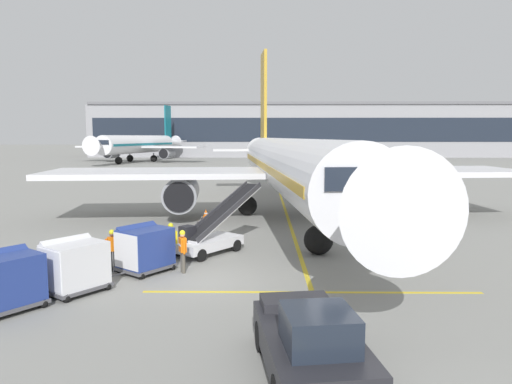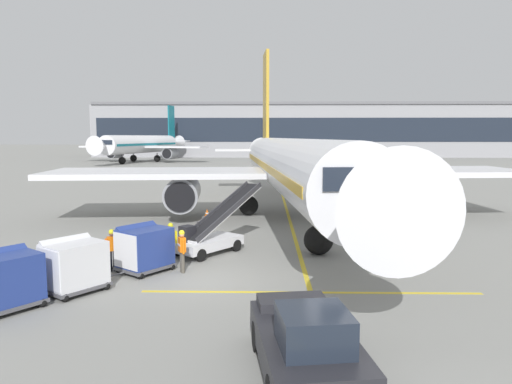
# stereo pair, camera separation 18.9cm
# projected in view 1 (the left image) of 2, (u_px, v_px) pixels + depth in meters

# --- Properties ---
(ground_plane) EXTENTS (600.00, 600.00, 0.00)m
(ground_plane) POSITION_uv_depth(u_px,v_px,m) (204.00, 281.00, 17.89)
(ground_plane) COLOR gray
(parked_airplane) EXTENTS (32.13, 41.16, 13.85)m
(parked_airplane) POSITION_uv_depth(u_px,v_px,m) (287.00, 166.00, 31.71)
(parked_airplane) COLOR white
(parked_airplane) RESTS_ON ground
(belt_loader) EXTENTS (4.19, 4.92, 3.14)m
(belt_loader) POSITION_uv_depth(u_px,v_px,m) (211.00, 234.00, 22.14)
(belt_loader) COLOR silver
(belt_loader) RESTS_ON ground
(baggage_cart_lead) EXTENTS (2.48, 2.66, 1.91)m
(baggage_cart_lead) POSITION_uv_depth(u_px,v_px,m) (144.00, 247.00, 19.00)
(baggage_cart_lead) COLOR #515156
(baggage_cart_lead) RESTS_ON ground
(baggage_cart_second) EXTENTS (2.48, 2.66, 1.91)m
(baggage_cart_second) POSITION_uv_depth(u_px,v_px,m) (74.00, 264.00, 16.48)
(baggage_cart_second) COLOR #515156
(baggage_cart_second) RESTS_ON ground
(baggage_cart_third) EXTENTS (2.48, 2.66, 1.91)m
(baggage_cart_third) POSITION_uv_depth(u_px,v_px,m) (5.00, 279.00, 14.76)
(baggage_cart_third) COLOR #515156
(baggage_cart_third) RESTS_ON ground
(pushback_tug) EXTENTS (2.67, 4.64, 1.83)m
(pushback_tug) POSITION_uv_depth(u_px,v_px,m) (311.00, 342.00, 10.67)
(pushback_tug) COLOR #232328
(pushback_tug) RESTS_ON ground
(ground_crew_by_loader) EXTENTS (0.57, 0.30, 1.74)m
(ground_crew_by_loader) POSITION_uv_depth(u_px,v_px,m) (171.00, 240.00, 20.42)
(ground_crew_by_loader) COLOR #333847
(ground_crew_by_loader) RESTS_ON ground
(ground_crew_by_carts) EXTENTS (0.38, 0.53, 1.74)m
(ground_crew_by_carts) POSITION_uv_depth(u_px,v_px,m) (183.00, 248.00, 18.85)
(ground_crew_by_carts) COLOR #514C42
(ground_crew_by_carts) RESTS_ON ground
(ground_crew_marshaller) EXTENTS (0.51, 0.39, 1.74)m
(ground_crew_marshaller) POSITION_uv_depth(u_px,v_px,m) (112.00, 248.00, 18.99)
(ground_crew_marshaller) COLOR black
(ground_crew_marshaller) RESTS_ON ground
(safety_cone_engine_keepout) EXTENTS (0.59, 0.59, 0.67)m
(safety_cone_engine_keepout) POSITION_uv_depth(u_px,v_px,m) (206.00, 214.00, 31.22)
(safety_cone_engine_keepout) COLOR black
(safety_cone_engine_keepout) RESTS_ON ground
(apron_guidance_line_lead_in) EXTENTS (0.20, 110.00, 0.01)m
(apron_guidance_line_lead_in) POSITION_uv_depth(u_px,v_px,m) (288.00, 219.00, 31.36)
(apron_guidance_line_lead_in) COLOR yellow
(apron_guidance_line_lead_in) RESTS_ON ground
(apron_guidance_line_stop_bar) EXTENTS (12.00, 0.20, 0.01)m
(apron_guidance_line_stop_bar) POSITION_uv_depth(u_px,v_px,m) (312.00, 292.00, 16.56)
(apron_guidance_line_stop_bar) COLOR yellow
(apron_guidance_line_stop_bar) RESTS_ON ground
(terminal_building) EXTENTS (112.61, 15.37, 14.37)m
(terminal_building) POSITION_uv_depth(u_px,v_px,m) (301.00, 130.00, 128.48)
(terminal_building) COLOR #939399
(terminal_building) RESTS_ON ground
(distant_airplane) EXTENTS (28.47, 37.42, 12.92)m
(distant_airplane) POSITION_uv_depth(u_px,v_px,m) (140.00, 145.00, 100.63)
(distant_airplane) COLOR white
(distant_airplane) RESTS_ON ground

